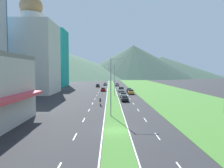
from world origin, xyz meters
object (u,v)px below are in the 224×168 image
(car_7, at_px, (129,90))
(car_6, at_px, (105,84))
(car_4, at_px, (125,98))
(car_0, at_px, (123,95))
(street_lamp_mid, at_px, (114,79))
(pickup_truck_0, at_px, (121,89))
(car_5, at_px, (103,89))
(car_8, at_px, (131,92))
(car_3, at_px, (117,85))
(motorcycle_rider, at_px, (100,102))
(car_2, at_px, (98,85))
(street_lamp_near, at_px, (113,83))

(car_7, bearing_deg, car_6, -165.41)
(car_4, bearing_deg, car_0, 179.02)
(street_lamp_mid, height_order, pickup_truck_0, street_lamp_mid)
(car_5, height_order, car_8, car_8)
(car_3, bearing_deg, motorcycle_rider, -5.50)
(car_8, xyz_separation_m, pickup_truck_0, (-3.10, 8.44, 0.17))
(car_0, relative_size, car_6, 1.00)
(car_5, bearing_deg, car_0, -161.34)
(car_0, height_order, car_6, car_0)
(pickup_truck_0, height_order, motorcycle_rider, pickup_truck_0)
(car_2, height_order, car_8, car_8)
(street_lamp_mid, relative_size, car_5, 2.45)
(street_lamp_mid, bearing_deg, car_3, 86.55)
(street_lamp_near, relative_size, car_3, 2.20)
(car_4, bearing_deg, street_lamp_mid, -167.76)
(street_lamp_near, bearing_deg, street_lamp_mid, 88.57)
(car_0, bearing_deg, car_4, -0.98)
(car_2, xyz_separation_m, pickup_truck_0, (10.48, -25.03, 0.18))
(car_6, bearing_deg, car_4, -174.06)
(car_3, height_order, motorcycle_rider, motorcycle_rider)
(car_6, bearing_deg, street_lamp_mid, -175.64)
(car_8, xyz_separation_m, motorcycle_rider, (-9.73, -24.56, -0.07))
(car_2, relative_size, pickup_truck_0, 0.78)
(street_lamp_mid, relative_size, car_4, 2.18)
(car_5, xyz_separation_m, pickup_truck_0, (7.02, -2.50, 0.23))
(street_lamp_mid, height_order, car_4, street_lamp_mid)
(car_8, bearing_deg, pickup_truck_0, -159.81)
(car_2, height_order, car_6, car_2)
(street_lamp_mid, distance_m, car_2, 39.41)
(car_2, distance_m, car_5, 22.80)
(car_0, height_order, motorcycle_rider, motorcycle_rider)
(car_0, xyz_separation_m, pickup_truck_0, (0.22, 17.63, 0.19))
(car_6, height_order, car_8, car_8)
(motorcycle_rider, bearing_deg, car_4, -41.50)
(car_3, bearing_deg, street_lamp_mid, -3.45)
(car_0, distance_m, pickup_truck_0, 17.63)
(street_lamp_near, bearing_deg, car_8, 79.10)
(street_lamp_mid, bearing_deg, street_lamp_near, -91.43)
(car_0, bearing_deg, street_lamp_mid, -146.05)
(car_6, height_order, pickup_truck_0, pickup_truck_0)
(street_lamp_near, relative_size, pickup_truck_0, 1.93)
(street_lamp_near, xyz_separation_m, car_7, (7.03, 43.34, -5.18))
(street_lamp_near, distance_m, car_4, 19.78)
(car_4, distance_m, car_8, 17.83)
(street_lamp_near, xyz_separation_m, motorcycle_rider, (-2.75, 11.69, -5.20))
(car_8, height_order, motorcycle_rider, motorcycle_rider)
(car_6, height_order, car_7, car_7)
(car_2, relative_size, car_3, 0.89)
(car_6, bearing_deg, car_5, 179.92)
(street_lamp_near, xyz_separation_m, car_2, (-6.60, 69.73, -5.15))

